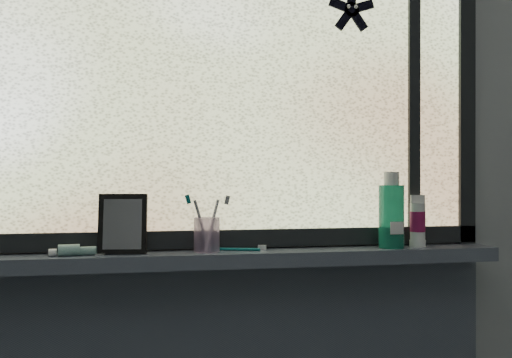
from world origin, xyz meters
The scene contains 13 objects.
wall_back centered at (0.00, 1.30, 1.25)m, with size 3.00×0.01×2.50m, color #9EA3A8.
windowsill centered at (0.00, 1.23, 1.00)m, with size 1.62×0.14×0.04m, color #485061.
window_pane centered at (0.00, 1.28, 1.53)m, with size 1.50×0.01×1.00m, color silver.
frame_bottom centered at (0.00, 1.28, 1.05)m, with size 1.60×0.03×0.05m, color black.
frame_right centered at (0.78, 1.28, 1.53)m, with size 0.05×0.03×1.10m, color black.
frame_mullion centered at (0.60, 1.28, 1.53)m, with size 0.04×0.03×1.00m, color black.
starfish_sticker centered at (0.40, 1.27, 1.72)m, with size 0.15×0.02×0.15m, color black, non-canonical shape.
vanity_mirror centered at (-0.26, 1.23, 1.10)m, with size 0.13×0.06×0.16m, color black.
toothpaste_tube centered at (-0.38, 1.21, 1.04)m, with size 0.17×0.04×0.03m, color silver, non-canonical shape.
toothbrush_cup centered at (-0.03, 1.23, 1.07)m, with size 0.07×0.07×0.09m, color #B090BE.
toothbrush_lying centered at (0.04, 1.24, 1.03)m, with size 0.19×0.02×0.01m, color #0B6769, non-canonical shape.
mouthwash_bottle centered at (0.50, 1.21, 1.13)m, with size 0.07×0.07×0.18m, color #1C926F.
cream_tube centered at (0.59, 1.22, 1.10)m, with size 0.04×0.04×0.11m, color silver.
Camera 1 is at (-0.20, -0.33, 1.22)m, focal length 40.00 mm.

